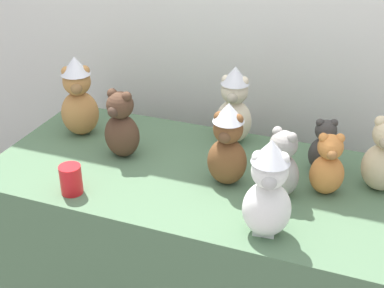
{
  "coord_description": "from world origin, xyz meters",
  "views": [
    {
      "loc": [
        0.63,
        -1.4,
        1.87
      ],
      "look_at": [
        0.0,
        0.25,
        0.91
      ],
      "focal_mm": 49.59,
      "sensor_mm": 36.0,
      "label": 1
    }
  ],
  "objects_px": {
    "teddy_bear_chestnut": "(227,145)",
    "teddy_bear_sand": "(384,157)",
    "teddy_bear_snow": "(268,190)",
    "teddy_bear_caramel": "(78,97)",
    "party_cup_red": "(71,179)",
    "teddy_bear_ash": "(282,165)",
    "display_table": "(192,251)",
    "teddy_bear_charcoal": "(324,147)",
    "teddy_bear_cocoa": "(121,126)",
    "teddy_bear_cream": "(234,106)",
    "teddy_bear_ginger": "(328,166)"
  },
  "relations": [
    {
      "from": "teddy_bear_cocoa",
      "to": "teddy_bear_ginger",
      "type": "bearing_deg",
      "value": 7.92
    },
    {
      "from": "display_table",
      "to": "teddy_bear_chestnut",
      "type": "distance_m",
      "value": 0.58
    },
    {
      "from": "teddy_bear_snow",
      "to": "teddy_bear_ginger",
      "type": "height_order",
      "value": "teddy_bear_snow"
    },
    {
      "from": "teddy_bear_cream",
      "to": "teddy_bear_cocoa",
      "type": "xyz_separation_m",
      "value": [
        -0.38,
        -0.28,
        -0.03
      ]
    },
    {
      "from": "teddy_bear_snow",
      "to": "teddy_bear_ginger",
      "type": "distance_m",
      "value": 0.35
    },
    {
      "from": "teddy_bear_charcoal",
      "to": "party_cup_red",
      "type": "height_order",
      "value": "teddy_bear_charcoal"
    },
    {
      "from": "party_cup_red",
      "to": "teddy_bear_snow",
      "type": "bearing_deg",
      "value": 1.21
    },
    {
      "from": "teddy_bear_ash",
      "to": "teddy_bear_cocoa",
      "type": "height_order",
      "value": "teddy_bear_cocoa"
    },
    {
      "from": "teddy_bear_snow",
      "to": "teddy_bear_caramel",
      "type": "bearing_deg",
      "value": 143.69
    },
    {
      "from": "teddy_bear_chestnut",
      "to": "party_cup_red",
      "type": "height_order",
      "value": "teddy_bear_chestnut"
    },
    {
      "from": "display_table",
      "to": "teddy_bear_cocoa",
      "type": "distance_m",
      "value": 0.61
    },
    {
      "from": "teddy_bear_snow",
      "to": "party_cup_red",
      "type": "xyz_separation_m",
      "value": [
        -0.71,
        -0.02,
        -0.11
      ]
    },
    {
      "from": "teddy_bear_chestnut",
      "to": "teddy_bear_cocoa",
      "type": "height_order",
      "value": "teddy_bear_chestnut"
    },
    {
      "from": "teddy_bear_chestnut",
      "to": "teddy_bear_snow",
      "type": "height_order",
      "value": "teddy_bear_snow"
    },
    {
      "from": "teddy_bear_chestnut",
      "to": "teddy_bear_ginger",
      "type": "distance_m",
      "value": 0.36
    },
    {
      "from": "teddy_bear_chestnut",
      "to": "teddy_bear_cream",
      "type": "distance_m",
      "value": 0.33
    },
    {
      "from": "teddy_bear_ash",
      "to": "teddy_bear_snow",
      "type": "xyz_separation_m",
      "value": [
        0.01,
        -0.24,
        0.05
      ]
    },
    {
      "from": "teddy_bear_snow",
      "to": "teddy_bear_cocoa",
      "type": "relative_size",
      "value": 1.2
    },
    {
      "from": "teddy_bear_snow",
      "to": "teddy_bear_cocoa",
      "type": "xyz_separation_m",
      "value": [
        -0.67,
        0.3,
        -0.03
      ]
    },
    {
      "from": "teddy_bear_snow",
      "to": "teddy_bear_charcoal",
      "type": "height_order",
      "value": "teddy_bear_snow"
    },
    {
      "from": "teddy_bear_chestnut",
      "to": "teddy_bear_snow",
      "type": "relative_size",
      "value": 0.95
    },
    {
      "from": "teddy_bear_ginger",
      "to": "teddy_bear_charcoal",
      "type": "xyz_separation_m",
      "value": [
        -0.04,
        0.16,
        -0.01
      ]
    },
    {
      "from": "teddy_bear_chestnut",
      "to": "party_cup_red",
      "type": "bearing_deg",
      "value": -154.96
    },
    {
      "from": "teddy_bear_ash",
      "to": "party_cup_red",
      "type": "distance_m",
      "value": 0.76
    },
    {
      "from": "teddy_bear_cream",
      "to": "teddy_bear_cocoa",
      "type": "bearing_deg",
      "value": -150.83
    },
    {
      "from": "teddy_bear_cream",
      "to": "teddy_bear_sand",
      "type": "xyz_separation_m",
      "value": [
        0.61,
        -0.16,
        -0.03
      ]
    },
    {
      "from": "teddy_bear_chestnut",
      "to": "teddy_bear_cream",
      "type": "height_order",
      "value": "teddy_bear_cream"
    },
    {
      "from": "teddy_bear_chestnut",
      "to": "teddy_bear_sand",
      "type": "relative_size",
      "value": 1.13
    },
    {
      "from": "teddy_bear_sand",
      "to": "teddy_bear_cocoa",
      "type": "xyz_separation_m",
      "value": [
        -0.99,
        -0.11,
        -0.0
      ]
    },
    {
      "from": "teddy_bear_cream",
      "to": "teddy_bear_ginger",
      "type": "bearing_deg",
      "value": -37.8
    },
    {
      "from": "teddy_bear_snow",
      "to": "teddy_bear_caramel",
      "type": "xyz_separation_m",
      "value": [
        -0.93,
        0.4,
        0.01
      ]
    },
    {
      "from": "teddy_bear_snow",
      "to": "teddy_bear_charcoal",
      "type": "bearing_deg",
      "value": 64.11
    },
    {
      "from": "teddy_bear_charcoal",
      "to": "party_cup_red",
      "type": "distance_m",
      "value": 0.96
    },
    {
      "from": "teddy_bear_ash",
      "to": "teddy_bear_charcoal",
      "type": "height_order",
      "value": "teddy_bear_ash"
    },
    {
      "from": "teddy_bear_ash",
      "to": "teddy_bear_sand",
      "type": "relative_size",
      "value": 0.91
    },
    {
      "from": "teddy_bear_snow",
      "to": "teddy_bear_caramel",
      "type": "distance_m",
      "value": 1.01
    },
    {
      "from": "teddy_bear_sand",
      "to": "teddy_bear_cocoa",
      "type": "height_order",
      "value": "same"
    },
    {
      "from": "teddy_bear_ginger",
      "to": "teddy_bear_charcoal",
      "type": "distance_m",
      "value": 0.16
    },
    {
      "from": "teddy_bear_ginger",
      "to": "teddy_bear_cocoa",
      "type": "height_order",
      "value": "teddy_bear_cocoa"
    },
    {
      "from": "teddy_bear_snow",
      "to": "teddy_bear_sand",
      "type": "distance_m",
      "value": 0.52
    },
    {
      "from": "teddy_bear_chestnut",
      "to": "party_cup_red",
      "type": "relative_size",
      "value": 2.96
    },
    {
      "from": "teddy_bear_cream",
      "to": "teddy_bear_caramel",
      "type": "distance_m",
      "value": 0.66
    },
    {
      "from": "teddy_bear_ash",
      "to": "teddy_bear_charcoal",
      "type": "relative_size",
      "value": 1.19
    },
    {
      "from": "teddy_bear_sand",
      "to": "teddy_bear_charcoal",
      "type": "xyz_separation_m",
      "value": [
        -0.22,
        0.06,
        -0.03
      ]
    },
    {
      "from": "teddy_bear_cocoa",
      "to": "teddy_bear_cream",
      "type": "bearing_deg",
      "value": 42.53
    },
    {
      "from": "teddy_bear_ash",
      "to": "party_cup_red",
      "type": "bearing_deg",
      "value": -133.98
    },
    {
      "from": "teddy_bear_caramel",
      "to": "teddy_bear_charcoal",
      "type": "relative_size",
      "value": 1.62
    },
    {
      "from": "display_table",
      "to": "teddy_bear_charcoal",
      "type": "bearing_deg",
      "value": 21.9
    },
    {
      "from": "teddy_bear_sand",
      "to": "teddy_bear_cocoa",
      "type": "bearing_deg",
      "value": -168.02
    },
    {
      "from": "display_table",
      "to": "teddy_bear_cocoa",
      "type": "height_order",
      "value": "teddy_bear_cocoa"
    }
  ]
}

